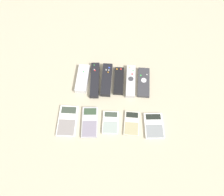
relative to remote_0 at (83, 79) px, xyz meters
The scene contains 12 objects.
ground_plane 0.20m from the remote_0, 39.21° to the right, with size 3.00×3.00×0.00m, color #B2A88E.
remote_0 is the anchor object (origin of this frame).
remote_1 0.06m from the remote_0, ahead, with size 0.05×0.20×0.03m.
remote_2 0.12m from the remote_0, ahead, with size 0.05×0.19×0.03m.
remote_3 0.19m from the remote_0, ahead, with size 0.05×0.16×0.02m.
remote_4 0.25m from the remote_0, ahead, with size 0.05×0.18×0.03m.
remote_5 0.31m from the remote_0, ahead, with size 0.06×0.17×0.02m.
calculator_0 0.24m from the remote_0, 100.93° to the right, with size 0.09×0.15×0.02m.
calculator_1 0.24m from the remote_0, 75.39° to the right, with size 0.08×0.16×0.02m.
calculator_2 0.28m from the remote_0, 55.10° to the right, with size 0.08×0.11×0.01m.
calculator_3 0.34m from the remote_0, 41.52° to the right, with size 0.07×0.12×0.01m.
calculator_4 0.43m from the remote_0, 32.95° to the right, with size 0.10×0.13×0.01m.
Camera 1 is at (0.03, -0.46, 0.97)m, focal length 35.00 mm.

